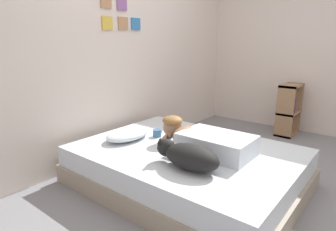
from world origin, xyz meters
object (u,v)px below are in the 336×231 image
(dog, at_px, (188,156))
(pillow, at_px, (128,134))
(cell_phone, at_px, (173,144))
(coffee_cup, at_px, (157,133))
(bed, at_px, (186,166))
(bookshelf, at_px, (289,109))
(person_lying, at_px, (203,139))

(dog, bearing_deg, pillow, 78.08)
(cell_phone, bearing_deg, pillow, 109.54)
(pillow, bearing_deg, coffee_cup, -35.06)
(bed, height_order, cell_phone, cell_phone)
(bookshelf, bearing_deg, dog, 179.41)
(coffee_cup, relative_size, cell_phone, 0.89)
(person_lying, bearing_deg, cell_phone, 100.71)
(coffee_cup, height_order, bookshelf, bookshelf)
(dog, bearing_deg, bookshelf, -0.59)
(pillow, xyz_separation_m, coffee_cup, (0.25, -0.18, -0.02))
(person_lying, bearing_deg, pillow, 106.14)
(person_lying, distance_m, dog, 0.42)
(dog, distance_m, coffee_cup, 0.83)
(dog, height_order, coffee_cup, dog)
(bed, height_order, bookshelf, bookshelf)
(pillow, xyz_separation_m, bookshelf, (2.37, -0.91, -0.04))
(bed, xyz_separation_m, cell_phone, (-0.00, 0.16, 0.19))
(bed, distance_m, cell_phone, 0.25)
(pillow, bearing_deg, bed, -75.05)
(bed, bearing_deg, person_lying, -68.91)
(bed, bearing_deg, bookshelf, -7.40)
(cell_phone, bearing_deg, person_lying, -79.29)
(coffee_cup, bearing_deg, dog, -122.03)
(bed, bearing_deg, coffee_cup, 78.87)
(dog, relative_size, cell_phone, 4.11)
(bed, relative_size, bookshelf, 2.74)
(dog, bearing_deg, person_lying, 15.59)
(bed, xyz_separation_m, person_lying, (0.06, -0.15, 0.29))
(pillow, xyz_separation_m, person_lying, (0.22, -0.77, 0.05))
(bed, height_order, dog, dog)
(bookshelf, bearing_deg, pillow, 158.95)
(cell_phone, distance_m, bookshelf, 2.25)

